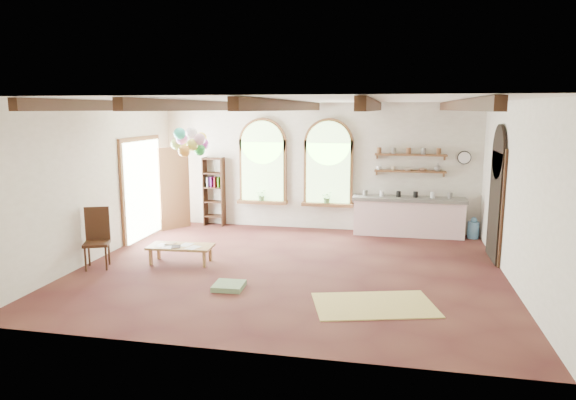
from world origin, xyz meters
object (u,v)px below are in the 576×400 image
(coffee_table, at_px, (181,247))
(balloon_cluster, at_px, (190,142))
(kitchen_counter, at_px, (408,216))
(side_chair, at_px, (97,251))

(coffee_table, xyz_separation_m, balloon_cluster, (-0.21, 1.19, 2.01))
(kitchen_counter, xyz_separation_m, coffee_table, (-4.50, -3.28, -0.16))
(kitchen_counter, xyz_separation_m, balloon_cluster, (-4.71, -2.08, 1.86))
(kitchen_counter, bearing_deg, balloon_cluster, -156.12)
(kitchen_counter, height_order, coffee_table, kitchen_counter)
(kitchen_counter, xyz_separation_m, side_chair, (-5.96, -3.88, -0.14))
(side_chair, bearing_deg, kitchen_counter, 33.04)
(side_chair, bearing_deg, coffee_table, 22.36)
(side_chair, distance_m, balloon_cluster, 2.96)
(balloon_cluster, bearing_deg, side_chair, -124.95)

